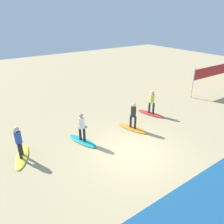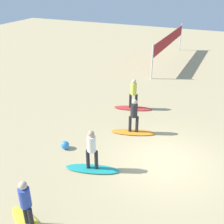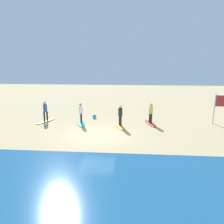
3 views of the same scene
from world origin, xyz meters
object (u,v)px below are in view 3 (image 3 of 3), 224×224
object	(u,v)px
surfboard_teal	(81,123)
surfer_yellow	(45,110)
surfer_orange	(120,114)
surfer_teal	(81,112)
surfboard_orange	(120,126)
beach_ball	(94,116)
surfer_red	(151,112)
surfboard_red	(150,123)
surfboard_yellow	(46,121)

from	to	relation	value
surfboard_teal	surfer_yellow	bearing A→B (deg)	-113.89
surfer_orange	surfer_teal	xyz separation A→B (m)	(3.22, -0.49, 0.00)
surfboard_orange	surfboard_teal	xyz separation A→B (m)	(3.22, -0.49, 0.00)
beach_ball	surfboard_orange	bearing A→B (deg)	137.27
surfer_red	beach_ball	bearing A→B (deg)	-15.27
surfboard_red	surfer_red	xyz separation A→B (m)	(0.00, 0.00, 0.99)
surfer_orange	beach_ball	world-z (taller)	surfer_orange
surfboard_red	surfer_teal	xyz separation A→B (m)	(5.66, 0.41, 0.99)
surfboard_red	surfer_teal	world-z (taller)	surfer_teal
surfboard_teal	surfer_teal	distance (m)	0.99
surfer_red	beach_ball	xyz separation A→B (m)	(4.85, -1.32, -0.86)
surfer_orange	surfer_yellow	distance (m)	6.43
surfer_red	surfboard_teal	size ratio (longest dim) A/B	0.78
surfboard_yellow	surfer_teal	bearing A→B (deg)	105.61
surfboard_teal	surfer_red	bearing A→B (deg)	78.14
surfboard_orange	surfer_yellow	distance (m)	6.51
surfer_red	surfer_orange	distance (m)	2.60
surfboard_red	surfer_red	world-z (taller)	surfer_red
surfboard_orange	surfboard_yellow	bearing A→B (deg)	-115.73
surfboard_yellow	beach_ball	distance (m)	4.17
surfer_red	surfboard_yellow	distance (m)	8.86
surfboard_orange	surfboard_teal	size ratio (longest dim) A/B	1.00
surfboard_red	surfer_teal	bearing A→B (deg)	-101.41
surfer_teal	surfer_yellow	bearing A→B (deg)	-7.90
surfer_red	surfer_teal	size ratio (longest dim) A/B	1.00
surfer_orange	surfboard_teal	distance (m)	3.40
surfboard_orange	surfboard_yellow	world-z (taller)	same
surfer_orange	surfer_yellow	size ratio (longest dim) A/B	1.00
surfer_red	surfboard_orange	world-z (taller)	surfer_red
surfboard_orange	surfboard_yellow	size ratio (longest dim) A/B	1.00
surfboard_teal	surfer_yellow	xyz separation A→B (m)	(3.15, -0.44, 0.99)
surfer_red	surfer_yellow	xyz separation A→B (m)	(8.81, -0.03, 0.00)
surfboard_teal	beach_ball	size ratio (longest dim) A/B	5.84
surfboard_orange	surfer_orange	bearing A→B (deg)	72.55
surfer_yellow	surfboard_red	bearing A→B (deg)	179.82
surfer_red	surfer_yellow	size ratio (longest dim) A/B	1.00
surfboard_teal	beach_ball	xyz separation A→B (m)	(-0.81, -1.73, 0.13)
surfboard_yellow	surfer_red	bearing A→B (deg)	113.32
surfer_red	surfboard_yellow	world-z (taller)	surfer_red
surfer_red	surfboard_orange	size ratio (longest dim) A/B	0.78
surfboard_red	surfer_teal	size ratio (longest dim) A/B	1.28
surfer_red	surfer_orange	bearing A→B (deg)	20.18
surfer_teal	surfer_orange	bearing A→B (deg)	171.35
surfer_teal	surfer_yellow	xyz separation A→B (m)	(3.15, -0.44, 0.00)
surfboard_red	surfboard_orange	world-z (taller)	same
surfboard_red	surfboard_yellow	distance (m)	8.81
surfboard_red	surfboard_teal	distance (m)	5.67
surfer_yellow	surfboard_teal	bearing A→B (deg)	172.10
surfboard_red	surfboard_orange	xyz separation A→B (m)	(2.44, 0.90, 0.00)
surfer_orange	beach_ball	size ratio (longest dim) A/B	4.56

